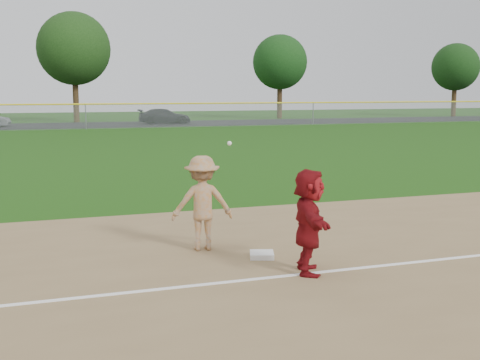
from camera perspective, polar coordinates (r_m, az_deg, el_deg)
name	(u,v)px	position (r m, az deg, el deg)	size (l,w,h in m)	color
ground	(267,264)	(10.76, 2.59, -7.99)	(160.00, 160.00, 0.00)	#1B480D
foul_line	(285,276)	(10.04, 4.26, -9.06)	(60.00, 0.10, 0.01)	white
parking_asphalt	(81,125)	(55.82, -14.86, 5.05)	(120.00, 10.00, 0.01)	black
first_base	(262,255)	(11.09, 2.08, -7.10)	(0.43, 0.43, 0.10)	white
base_runner	(309,221)	(10.05, 6.55, -3.91)	(1.63, 0.52, 1.76)	maroon
car_right	(164,116)	(56.55, -7.18, 6.02)	(1.96, 4.81, 1.40)	black
first_base_play	(202,203)	(11.49, -3.60, -2.18)	(1.25, 1.06, 2.13)	gray
outfield_fence	(85,105)	(49.76, -14.46, 6.94)	(110.00, 0.12, 110.00)	#999EA0
tree_2	(74,49)	(61.36, -15.47, 11.90)	(7.00, 7.00, 10.58)	#372714
tree_3	(280,62)	(67.59, 3.81, 11.08)	(6.00, 6.00, 9.19)	#342313
tree_4	(456,67)	(77.37, 19.76, 10.04)	(5.60, 5.60, 8.67)	#382714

